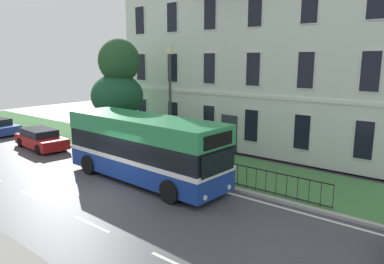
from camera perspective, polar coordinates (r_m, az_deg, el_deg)
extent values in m
cube|color=#444349|center=(15.76, -14.58, -9.78)|extent=(60.00, 56.00, 0.06)
cube|color=silver|center=(17.99, -5.16, -6.65)|extent=(54.00, 0.14, 0.01)
cube|color=silver|center=(16.50, -23.90, -9.31)|extent=(2.00, 0.12, 0.01)
cube|color=silver|center=(13.28, -15.71, -13.81)|extent=(2.00, 0.12, 0.01)
cube|color=#9E9E99|center=(18.29, -4.13, -6.14)|extent=(57.00, 0.24, 0.12)
cube|color=#41773E|center=(19.98, 0.47, -4.59)|extent=(57.00, 4.43, 0.12)
cube|color=silver|center=(25.46, 12.16, 10.50)|extent=(18.02, 9.59, 10.31)
cube|color=white|center=(21.38, 6.02, 5.98)|extent=(18.02, 0.06, 0.20)
cube|color=#2D333D|center=(21.71, 5.88, -0.20)|extent=(1.10, 0.06, 2.20)
cube|color=white|center=(26.40, -7.85, 3.24)|extent=(0.93, 0.04, 1.90)
cube|color=black|center=(26.39, -7.88, 3.23)|extent=(0.83, 0.03, 1.80)
cube|color=white|center=(24.32, -3.00, 2.63)|extent=(0.93, 0.04, 1.90)
cube|color=black|center=(24.30, -3.03, 2.63)|extent=(0.83, 0.03, 1.80)
cube|color=white|center=(22.44, 2.71, 1.90)|extent=(0.93, 0.04, 1.90)
cube|color=black|center=(22.42, 2.68, 1.89)|extent=(0.83, 0.03, 1.80)
cube|color=white|center=(20.82, 9.37, 1.01)|extent=(0.93, 0.04, 1.90)
cube|color=black|center=(20.81, 9.34, 1.01)|extent=(0.83, 0.03, 1.80)
cube|color=white|center=(19.54, 17.02, -0.02)|extent=(0.93, 0.04, 1.90)
cube|color=black|center=(19.52, 17.00, -0.03)|extent=(0.83, 0.03, 1.80)
cube|color=white|center=(18.66, 25.56, -1.17)|extent=(0.93, 0.04, 1.90)
cube|color=black|center=(18.64, 25.55, -1.18)|extent=(0.83, 0.03, 1.80)
cube|color=white|center=(26.15, -8.04, 10.14)|extent=(0.93, 0.04, 1.90)
cube|color=black|center=(26.13, -8.07, 10.14)|extent=(0.83, 0.03, 1.80)
cube|color=white|center=(24.04, -3.08, 10.13)|extent=(0.93, 0.04, 1.90)
cube|color=black|center=(24.02, -3.11, 10.13)|extent=(0.83, 0.03, 1.80)
cube|color=white|center=(22.14, 2.79, 10.03)|extent=(0.93, 0.04, 1.90)
cube|color=black|center=(22.12, 2.75, 10.02)|extent=(0.83, 0.03, 1.80)
cube|color=white|center=(20.50, 9.66, 9.77)|extent=(0.93, 0.04, 1.90)
cube|color=black|center=(20.48, 9.63, 9.77)|extent=(0.83, 0.03, 1.80)
cube|color=white|center=(19.20, 17.57, 9.31)|extent=(0.93, 0.04, 1.90)
cube|color=black|center=(19.18, 17.55, 9.31)|extent=(0.83, 0.03, 1.80)
cube|color=white|center=(18.30, 26.42, 8.58)|extent=(0.93, 0.04, 1.90)
cube|color=black|center=(18.28, 26.40, 8.58)|extent=(0.83, 0.03, 1.80)
cube|color=white|center=(26.28, -8.24, 17.07)|extent=(0.93, 0.04, 1.90)
cube|color=black|center=(26.26, -8.28, 17.07)|extent=(0.83, 0.03, 1.80)
cube|color=white|center=(24.18, -3.16, 17.67)|extent=(0.93, 0.04, 1.90)
cube|color=black|center=(24.16, -3.20, 17.67)|extent=(0.83, 0.03, 1.80)
cube|color=white|center=(22.29, 2.87, 18.21)|extent=(0.93, 0.04, 1.90)
cube|color=black|center=(22.27, 2.84, 18.21)|extent=(0.83, 0.03, 1.80)
cube|color=white|center=(20.66, 9.97, 18.60)|extent=(0.93, 0.04, 1.90)
cube|color=black|center=(20.65, 9.94, 18.60)|extent=(0.83, 0.03, 1.80)
cube|color=white|center=(19.37, 18.16, 18.72)|extent=(0.93, 0.04, 1.90)
cube|color=black|center=(19.35, 18.14, 18.72)|extent=(0.83, 0.03, 1.80)
cube|color=black|center=(17.97, -2.70, -3.09)|extent=(15.57, 0.04, 0.04)
cube|color=black|center=(18.21, -2.68, -5.75)|extent=(15.57, 0.04, 0.04)
cylinder|color=black|center=(23.85, -16.78, -1.12)|extent=(0.02, 0.02, 0.95)
cylinder|color=black|center=(23.48, -16.15, -1.28)|extent=(0.02, 0.02, 0.95)
cylinder|color=black|center=(23.11, -15.50, -1.44)|extent=(0.02, 0.02, 0.95)
cylinder|color=black|center=(22.75, -14.83, -1.60)|extent=(0.02, 0.02, 0.95)
cylinder|color=black|center=(22.39, -14.13, -1.78)|extent=(0.02, 0.02, 0.95)
cylinder|color=black|center=(22.03, -13.42, -1.95)|extent=(0.02, 0.02, 0.95)
cylinder|color=black|center=(21.68, -12.68, -2.14)|extent=(0.02, 0.02, 0.95)
cylinder|color=black|center=(21.33, -11.91, -2.33)|extent=(0.02, 0.02, 0.95)
cylinder|color=black|center=(20.98, -11.12, -2.52)|extent=(0.02, 0.02, 0.95)
cylinder|color=black|center=(20.64, -10.30, -2.72)|extent=(0.02, 0.02, 0.95)
cylinder|color=black|center=(20.30, -9.46, -2.93)|extent=(0.02, 0.02, 0.95)
cylinder|color=black|center=(19.97, -8.59, -3.14)|extent=(0.02, 0.02, 0.95)
cylinder|color=black|center=(19.65, -7.68, -3.36)|extent=(0.02, 0.02, 0.95)
cylinder|color=black|center=(19.32, -6.75, -3.58)|extent=(0.02, 0.02, 0.95)
cylinder|color=black|center=(19.01, -5.78, -3.82)|extent=(0.02, 0.02, 0.95)
cylinder|color=black|center=(18.70, -4.79, -4.05)|extent=(0.02, 0.02, 0.95)
cylinder|color=black|center=(18.39, -3.75, -4.30)|extent=(0.02, 0.02, 0.95)
cylinder|color=black|center=(18.10, -2.69, -4.55)|extent=(0.02, 0.02, 0.95)
cylinder|color=black|center=(17.81, -1.58, -4.81)|extent=(0.02, 0.02, 0.95)
cylinder|color=black|center=(17.52, -0.44, -5.07)|extent=(0.02, 0.02, 0.95)
cylinder|color=black|center=(17.25, 0.73, -5.35)|extent=(0.02, 0.02, 0.95)
cylinder|color=black|center=(16.98, 1.95, -5.62)|extent=(0.02, 0.02, 0.95)
cylinder|color=black|center=(16.72, 3.21, -5.91)|extent=(0.02, 0.02, 0.95)
cylinder|color=black|center=(16.47, 4.50, -6.20)|extent=(0.02, 0.02, 0.95)
cylinder|color=black|center=(16.23, 5.84, -6.49)|extent=(0.02, 0.02, 0.95)
cylinder|color=black|center=(15.99, 7.22, -6.80)|extent=(0.02, 0.02, 0.95)
cylinder|color=black|center=(15.77, 8.64, -7.10)|extent=(0.02, 0.02, 0.95)
cylinder|color=black|center=(15.56, 10.10, -7.41)|extent=(0.02, 0.02, 0.95)
cylinder|color=black|center=(15.36, 11.61, -7.72)|extent=(0.02, 0.02, 0.95)
cylinder|color=black|center=(15.17, 13.15, -8.04)|extent=(0.02, 0.02, 0.95)
cylinder|color=black|center=(14.99, 14.74, -8.35)|extent=(0.02, 0.02, 0.95)
cylinder|color=black|center=(14.82, 16.36, -8.67)|extent=(0.02, 0.02, 0.95)
cylinder|color=black|center=(14.67, 18.03, -8.99)|extent=(0.02, 0.02, 0.95)
cylinder|color=black|center=(14.52, 19.73, -9.31)|extent=(0.02, 0.02, 0.95)
cylinder|color=black|center=(14.40, 21.47, -9.62)|extent=(0.02, 0.02, 0.95)
cylinder|color=#423328|center=(23.53, -11.21, -0.38)|extent=(0.39, 0.39, 1.46)
ellipsoid|color=#1D4D2F|center=(23.36, -11.30, 0.26)|extent=(4.07, 4.07, 2.27)
ellipsoid|color=#1B4C2F|center=(23.38, -11.73, 5.63)|extent=(3.28, 3.28, 2.78)
ellipsoid|color=#244D29|center=(23.29, -11.47, 10.97)|extent=(2.59, 2.59, 2.71)
cube|color=navy|center=(16.96, -7.53, -5.18)|extent=(8.58, 2.71, 0.99)
cube|color=white|center=(16.83, -7.57, -3.69)|extent=(8.61, 2.73, 0.20)
cube|color=black|center=(16.71, -7.61, -2.01)|extent=(8.50, 2.67, 0.94)
cube|color=#2A8A4E|center=(16.53, -7.69, 0.96)|extent=(8.58, 2.71, 0.83)
cube|color=black|center=(13.89, 4.16, -4.91)|extent=(0.13, 2.02, 0.86)
cube|color=black|center=(13.67, 4.21, -1.34)|extent=(0.12, 1.73, 0.53)
cylinder|color=silver|center=(14.86, 5.90, -8.68)|extent=(0.05, 0.20, 0.20)
cylinder|color=silver|center=(13.71, 2.11, -10.38)|extent=(0.05, 0.20, 0.20)
cylinder|color=black|center=(15.98, 2.38, -7.17)|extent=(0.97, 0.33, 0.96)
cylinder|color=black|center=(14.35, -3.48, -9.37)|extent=(0.97, 0.33, 0.96)
cylinder|color=black|center=(19.82, -10.39, -3.65)|extent=(0.97, 0.33, 0.96)
cylinder|color=black|center=(18.54, -15.98, -4.97)|extent=(0.97, 0.33, 0.96)
cylinder|color=black|center=(30.33, -25.99, 0.24)|extent=(0.61, 0.23, 0.60)
cube|color=red|center=(24.84, -22.73, -1.31)|extent=(4.42, 2.07, 0.64)
cube|color=black|center=(24.97, -23.06, -0.01)|extent=(2.69, 1.71, 0.44)
cylinder|color=black|center=(23.97, -19.63, -1.96)|extent=(0.61, 0.23, 0.60)
cylinder|color=black|center=(23.34, -23.17, -2.58)|extent=(0.61, 0.23, 0.60)
cylinder|color=black|center=(26.42, -22.28, -0.96)|extent=(0.61, 0.23, 0.60)
cylinder|color=black|center=(25.84, -25.54, -1.49)|extent=(0.61, 0.23, 0.60)
cylinder|color=#333338|center=(19.21, -3.46, 3.66)|extent=(0.14, 0.14, 5.73)
cube|color=beige|center=(19.04, -3.57, 12.77)|extent=(0.36, 0.24, 0.36)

